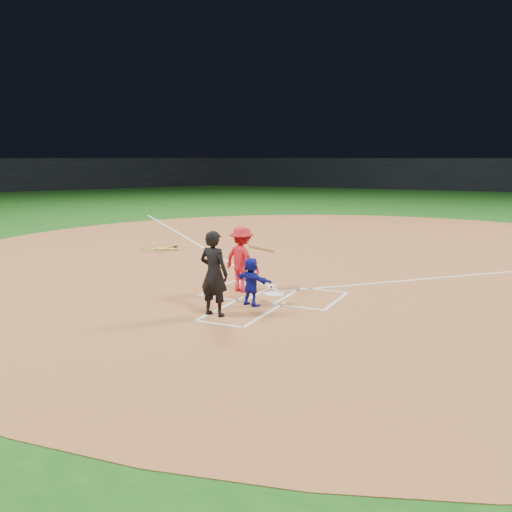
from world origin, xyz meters
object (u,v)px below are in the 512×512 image
at_px(catcher, 251,282).
at_px(umpire, 214,273).
at_px(batter_at_plate, 242,259).
at_px(on_deck_circle, 164,249).
at_px(home_plate, 274,294).

distance_m(catcher, umpire, 1.19).
bearing_deg(umpire, batter_at_plate, -73.36).
distance_m(on_deck_circle, batter_at_plate, 7.36).
xyz_separation_m(home_plate, catcher, (-0.04, -1.20, 0.54)).
bearing_deg(on_deck_circle, batter_at_plate, -40.51).
bearing_deg(catcher, home_plate, -73.61).
distance_m(home_plate, batter_at_plate, 1.16).
distance_m(on_deck_circle, umpire, 9.24).
xyz_separation_m(on_deck_circle, catcher, (6.36, -5.89, 0.54)).
xyz_separation_m(home_plate, batter_at_plate, (-0.84, -0.07, 0.81)).
bearing_deg(home_plate, catcher, 88.12).
bearing_deg(on_deck_circle, catcher, -42.77).
bearing_deg(umpire, home_plate, -94.51).
relative_size(on_deck_circle, catcher, 1.55).
height_order(catcher, batter_at_plate, batter_at_plate).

